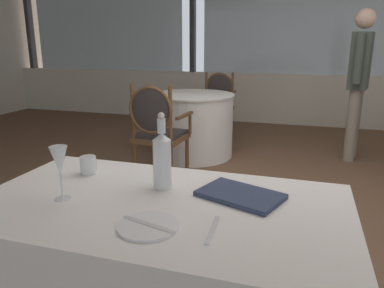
% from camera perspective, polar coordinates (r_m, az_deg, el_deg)
% --- Properties ---
extents(ground_plane, '(14.18, 14.18, 0.00)m').
position_cam_1_polar(ground_plane, '(3.06, 10.57, -11.25)').
color(ground_plane, brown).
extents(window_wall_far, '(10.91, 0.14, 2.74)m').
position_cam_1_polar(window_wall_far, '(6.49, 15.16, 12.53)').
color(window_wall_far, silver).
rests_on(window_wall_far, ground_plane).
extents(foreground_table, '(1.45, 0.81, 0.77)m').
position_cam_1_polar(foreground_table, '(1.64, -4.78, -21.13)').
color(foreground_table, white).
rests_on(foreground_table, ground_plane).
extents(side_plate, '(0.21, 0.21, 0.01)m').
position_cam_1_polar(side_plate, '(1.27, -6.79, -12.44)').
color(side_plate, white).
rests_on(side_plate, foreground_table).
extents(butter_knife, '(0.20, 0.07, 0.00)m').
position_cam_1_polar(butter_knife, '(1.26, -6.80, -12.23)').
color(butter_knife, silver).
rests_on(butter_knife, foreground_table).
extents(dinner_fork, '(0.03, 0.19, 0.00)m').
position_cam_1_polar(dinner_fork, '(1.24, 3.21, -13.06)').
color(dinner_fork, silver).
rests_on(dinner_fork, foreground_table).
extents(water_bottle, '(0.08, 0.08, 0.32)m').
position_cam_1_polar(water_bottle, '(1.54, -4.64, -2.23)').
color(water_bottle, white).
rests_on(water_bottle, foreground_table).
extents(wine_glass, '(0.07, 0.07, 0.22)m').
position_cam_1_polar(wine_glass, '(1.50, -19.80, -2.61)').
color(wine_glass, white).
rests_on(wine_glass, foreground_table).
extents(water_tumbler, '(0.07, 0.07, 0.08)m').
position_cam_1_polar(water_tumbler, '(1.80, -15.72, -3.13)').
color(water_tumbler, white).
rests_on(water_tumbler, foreground_table).
extents(menu_book, '(0.37, 0.30, 0.02)m').
position_cam_1_polar(menu_book, '(1.49, 7.46, -7.81)').
color(menu_book, '#2D3856').
rests_on(menu_book, foreground_table).
extents(background_table_1, '(1.01, 1.01, 0.77)m').
position_cam_1_polar(background_table_1, '(4.53, 0.05, 2.94)').
color(background_table_1, white).
rests_on(background_table_1, ground_plane).
extents(dining_chair_1_0, '(0.56, 0.50, 0.98)m').
position_cam_1_polar(dining_chair_1_0, '(3.65, -5.46, 2.76)').
color(dining_chair_1_0, brown).
rests_on(dining_chair_1_0, ground_plane).
extents(dining_chair_1_1, '(0.56, 0.50, 0.95)m').
position_cam_1_polar(dining_chair_1_1, '(5.36, 3.80, 6.77)').
color(dining_chair_1_1, brown).
rests_on(dining_chair_1_1, ground_plane).
extents(diner_person_1, '(0.28, 0.52, 1.72)m').
position_cam_1_polar(diner_person_1, '(4.70, 24.35, 9.50)').
color(diner_person_1, gray).
rests_on(diner_person_1, ground_plane).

